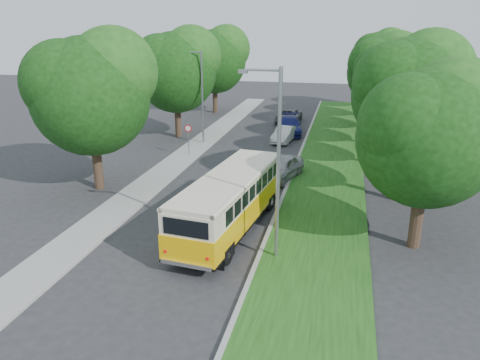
% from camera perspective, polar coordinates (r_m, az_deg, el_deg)
% --- Properties ---
extents(ground, '(120.00, 120.00, 0.00)m').
position_cam_1_polar(ground, '(23.36, -5.20, -5.56)').
color(ground, '#2A2A2D').
rests_on(ground, ground).
extents(curb, '(0.20, 70.00, 0.15)m').
position_cam_1_polar(curb, '(27.13, 5.31, -1.89)').
color(curb, gray).
rests_on(curb, ground).
extents(grass_verge, '(4.50, 70.00, 0.13)m').
position_cam_1_polar(grass_verge, '(26.96, 10.27, -2.27)').
color(grass_verge, '#1A4512').
rests_on(grass_verge, ground).
extents(sidewalk, '(2.20, 70.00, 0.12)m').
position_cam_1_polar(sidewalk, '(29.32, -11.17, -0.61)').
color(sidewalk, gray).
rests_on(sidewalk, ground).
extents(treeline, '(24.27, 41.91, 9.46)m').
position_cam_1_polar(treeline, '(38.56, 7.57, 13.07)').
color(treeline, '#332319').
rests_on(treeline, ground).
extents(lamppost_near, '(1.71, 0.16, 8.00)m').
position_cam_1_polar(lamppost_near, '(18.64, 4.43, 2.47)').
color(lamppost_near, gray).
rests_on(lamppost_near, ground).
extents(lamppost_far, '(1.71, 0.16, 7.50)m').
position_cam_1_polar(lamppost_far, '(38.38, -4.78, 10.42)').
color(lamppost_far, gray).
rests_on(lamppost_far, ground).
extents(warning_sign, '(0.56, 0.10, 2.50)m').
position_cam_1_polar(warning_sign, '(35.00, -6.33, 5.57)').
color(warning_sign, gray).
rests_on(warning_sign, ground).
extents(vintage_bus, '(3.62, 9.83, 2.85)m').
position_cam_1_polar(vintage_bus, '(22.21, -1.23, -2.81)').
color(vintage_bus, '#FFBE08').
rests_on(vintage_bus, ground).
extents(car_silver, '(2.90, 4.68, 1.49)m').
position_cam_1_polar(car_silver, '(29.94, 5.03, 1.45)').
color(car_silver, '#9F9FA3').
rests_on(car_silver, ground).
extents(car_white, '(1.86, 4.02, 1.28)m').
position_cam_1_polar(car_white, '(39.70, 5.40, 5.57)').
color(car_white, silver).
rests_on(car_white, ground).
extents(car_blue, '(2.81, 5.47, 1.52)m').
position_cam_1_polar(car_blue, '(42.72, 6.03, 6.64)').
color(car_blue, navy).
rests_on(car_blue, ground).
extents(car_grey, '(2.52, 4.78, 1.28)m').
position_cam_1_polar(car_grey, '(47.53, 5.92, 7.71)').
color(car_grey, '#525559').
rests_on(car_grey, ground).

